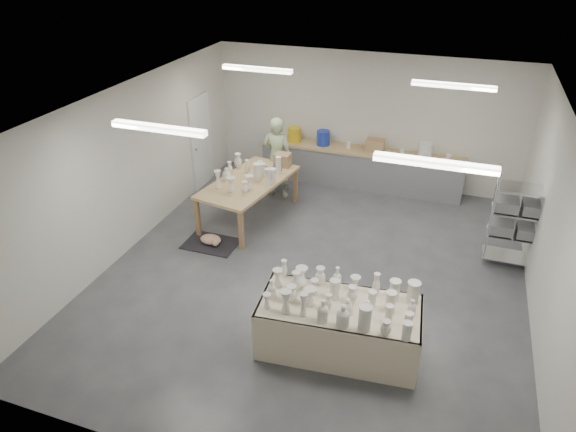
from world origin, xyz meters
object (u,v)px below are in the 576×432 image
at_px(red_stool, 282,178).
at_px(work_table, 252,179).
at_px(drying_table, 338,324).
at_px(potter, 277,157).

bearing_deg(red_stool, work_table, -96.09).
distance_m(drying_table, red_stool, 5.19).
xyz_separation_m(work_table, red_stool, (0.15, 1.37, -0.57)).
relative_size(drying_table, potter, 1.26).
height_order(potter, red_stool, potter).
bearing_deg(drying_table, red_stool, 113.52).
xyz_separation_m(drying_table, work_table, (-2.62, 3.20, 0.43)).
xyz_separation_m(drying_table, red_stool, (-2.48, 4.56, -0.14)).
bearing_deg(work_table, drying_table, -40.81).
bearing_deg(red_stool, potter, -90.00).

